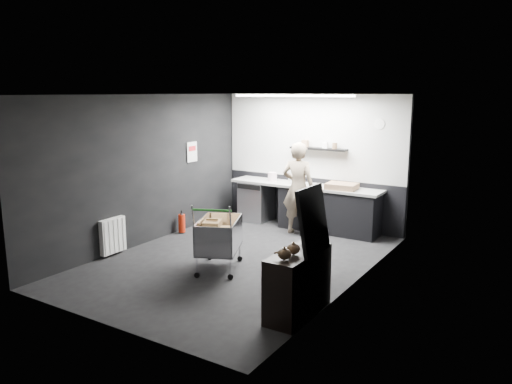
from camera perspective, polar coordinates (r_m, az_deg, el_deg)
The scene contains 22 objects.
floor at distance 8.34m, azimuth -2.15°, elevation -7.84°, with size 5.50×5.50×0.00m, color black.
ceiling at distance 7.87m, azimuth -2.30°, elevation 11.06°, with size 5.50×5.50×0.00m, color silver.
wall_back at distance 10.35m, azimuth 6.41°, elevation 3.59°, with size 5.50×5.50×0.00m, color black.
wall_front at distance 5.98m, azimuth -17.27°, elevation -2.63°, with size 5.50×5.50×0.00m, color black.
wall_left at distance 9.26m, azimuth -12.51°, elevation 2.46°, with size 5.50×5.50×0.00m, color black.
wall_right at distance 7.08m, azimuth 11.28°, elevation -0.19°, with size 5.50×5.50×0.00m, color black.
kitchen_wall_panel at distance 10.28m, azimuth 6.42°, elevation 6.34°, with size 3.95×0.02×1.70m, color silver.
dado_panel at distance 10.48m, azimuth 6.26°, elevation -1.03°, with size 3.95×0.02×1.00m, color black.
floating_shelf at distance 10.12m, azimuth 7.14°, elevation 4.93°, with size 1.20×0.22×0.04m, color black.
wall_clock at distance 9.72m, azimuth 13.95°, elevation 7.56°, with size 0.20×0.20×0.03m, color white.
poster at distance 10.17m, azimuth -7.34°, elevation 4.57°, with size 0.02×0.30×0.40m, color silver.
poster_red_band at distance 10.16m, azimuth -7.32°, elevation 4.96°, with size 0.01×0.22×0.10m, color red.
radiator at distance 8.82m, azimuth -16.06°, elevation -4.81°, with size 0.10×0.50×0.60m, color white.
ceiling_strip at distance 9.45m, azimuth 4.17°, elevation 10.92°, with size 2.40×0.20×0.04m, color white.
prep_counter at distance 10.16m, azimuth 6.17°, elevation -1.67°, with size 3.20×0.61×0.90m.
person at distance 9.69m, azimuth 4.85°, elevation 0.41°, with size 0.66×0.43×1.81m, color #C0B298.
shopping_cart at distance 7.81m, azimuth -4.27°, elevation -5.18°, with size 0.96×1.22×1.09m.
sideboard at distance 6.30m, azimuth 5.06°, elevation -9.29°, with size 0.46×1.09×1.63m.
fire_extinguisher at distance 9.94m, azimuth -8.48°, elevation -3.47°, with size 0.13×0.13×0.44m.
cardboard_box at distance 9.74m, azimuth 9.78°, elevation 0.66°, with size 0.57×0.44×0.11m, color #9B7453.
pink_tub at distance 10.46m, azimuth 1.88°, elevation 1.76°, with size 0.19×0.19×0.19m, color white.
white_container at distance 10.16m, azimuth 4.39°, elevation 1.40°, with size 0.19×0.15×0.17m, color white.
Camera 1 is at (4.44, -6.49, 2.75)m, focal length 35.00 mm.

